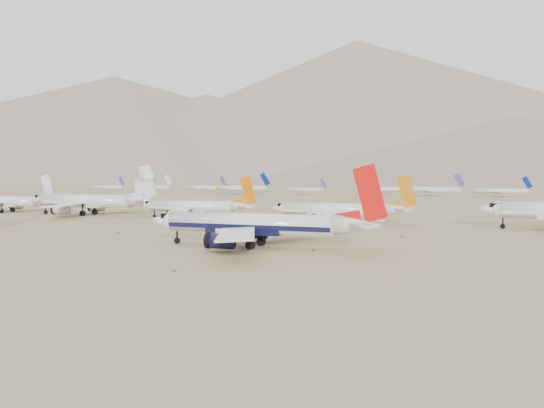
{
  "coord_description": "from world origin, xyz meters",
  "views": [
    {
      "loc": [
        52.11,
        -97.5,
        14.51
      ],
      "look_at": [
        2.72,
        37.09,
        7.0
      ],
      "focal_mm": 35.0,
      "sensor_mm": 36.0,
      "label": 1
    }
  ],
  "objects": [
    {
      "name": "desert_scrub",
      "position": [
        -4.2,
        -32.22,
        0.29
      ],
      "size": [
        261.14,
        121.67,
        0.63
      ],
      "color": "brown",
      "rests_on": "ground"
    },
    {
      "name": "row2_gold_tail",
      "position": [
        15.94,
        60.97,
        4.24
      ],
      "size": [
        42.55,
        41.62,
        15.15
      ],
      "color": "silver",
      "rests_on": "ground"
    },
    {
      "name": "row2_white_twin",
      "position": [
        -120.57,
        65.11,
        4.34
      ],
      "size": [
        43.18,
        42.25,
        15.43
      ],
      "color": "silver",
      "rests_on": "ground"
    },
    {
      "name": "distant_storage_row",
      "position": [
        -52.37,
        314.86,
        4.39
      ],
      "size": [
        466.94,
        59.52,
        15.36
      ],
      "color": "silver",
      "rests_on": "ground"
    },
    {
      "name": "main_airliner",
      "position": [
        12.74,
        2.09,
        4.66
      ],
      "size": [
        47.99,
        46.87,
        16.94
      ],
      "color": "silver",
      "rests_on": "ground"
    },
    {
      "name": "ground",
      "position": [
        0.0,
        0.0,
        0.0
      ],
      "size": [
        7000.0,
        7000.0,
        0.0
      ],
      "primitive_type": "plane",
      "color": "#8B7451",
      "rests_on": "ground"
    },
    {
      "name": "row2_white_trijet",
      "position": [
        -78.23,
        63.41,
        5.45
      ],
      "size": [
        53.12,
        51.92,
        18.82
      ],
      "color": "silver",
      "rests_on": "ground"
    },
    {
      "name": "row2_orange_tail",
      "position": [
        -34.12,
        62.13,
        4.14
      ],
      "size": [
        41.38,
        40.48,
        14.76
      ],
      "color": "silver",
      "rests_on": "ground"
    },
    {
      "name": "mountain_range",
      "position": [
        70.18,
        1648.01,
        190.32
      ],
      "size": [
        7354.0,
        3024.0,
        470.0
      ],
      "color": "slate",
      "rests_on": "ground"
    }
  ]
}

